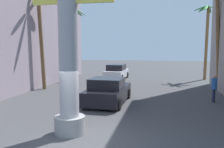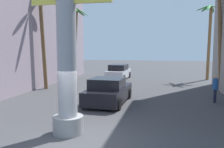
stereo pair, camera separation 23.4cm
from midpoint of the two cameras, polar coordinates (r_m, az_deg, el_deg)
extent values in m
plane|color=#424244|center=(18.71, 3.57, -4.27)|extent=(89.09, 89.09, 0.00)
cylinder|color=#9E9EA3|center=(9.74, -9.74, 11.16)|extent=(0.75, 0.75, 8.52)
cylinder|color=gray|center=(10.18, -9.33, -11.34)|extent=(1.20, 1.20, 0.70)
cylinder|color=black|center=(17.08, -2.14, -4.18)|extent=(0.24, 0.65, 0.64)
cylinder|color=black|center=(16.65, 4.32, -4.47)|extent=(0.24, 0.65, 0.64)
cylinder|color=black|center=(14.08, -5.84, -6.46)|extent=(0.24, 0.65, 0.64)
cylinder|color=black|center=(13.56, 1.97, -6.94)|extent=(0.24, 0.65, 0.64)
cube|color=black|center=(15.26, -0.33, -4.52)|extent=(2.18, 4.66, 0.80)
cube|color=black|center=(14.81, -0.66, -2.10)|extent=(1.94, 1.99, 0.60)
cylinder|color=black|center=(28.09, 0.71, -0.07)|extent=(0.25, 0.65, 0.64)
cylinder|color=black|center=(27.71, 4.20, -0.17)|extent=(0.25, 0.65, 0.64)
cylinder|color=black|center=(25.26, -0.95, -0.78)|extent=(0.25, 0.65, 0.64)
cylinder|color=black|center=(24.84, 2.91, -0.91)|extent=(0.25, 0.65, 0.64)
cube|color=silver|center=(26.43, 1.75, 0.05)|extent=(2.02, 4.30, 0.80)
cube|color=black|center=(26.36, 1.75, 1.57)|extent=(1.79, 2.40, 0.60)
cylinder|color=brown|center=(27.77, -8.15, 6.89)|extent=(0.62, 0.67, 7.51)
ellipsoid|color=#2B652D|center=(28.04, -6.73, 14.01)|extent=(1.57, 0.53, 1.01)
ellipsoid|color=#2A6D2D|center=(28.83, -7.19, 13.88)|extent=(1.05, 1.60, 0.87)
ellipsoid|color=#25752D|center=(29.11, -8.61, 13.82)|extent=(1.00, 1.63, 0.83)
ellipsoid|color=#1E6E2D|center=(28.52, -10.22, 14.01)|extent=(1.68, 0.46, 0.73)
ellipsoid|color=#2B732D|center=(27.59, -9.69, 14.27)|extent=(0.87, 1.68, 0.75)
ellipsoid|color=#27792D|center=(27.41, -8.16, 14.41)|extent=(1.19, 1.62, 0.67)
cylinder|color=brown|center=(21.17, 23.74, 7.66)|extent=(0.74, 0.33, 8.26)
cylinder|color=brown|center=(27.68, 21.55, 6.50)|extent=(0.43, 0.41, 7.50)
ellipsoid|color=#2A652D|center=(28.09, 23.14, 13.73)|extent=(1.30, 0.41, 0.70)
ellipsoid|color=#315E2D|center=(28.66, 22.07, 13.60)|extent=(0.84, 1.31, 0.71)
ellipsoid|color=#2A732D|center=(28.54, 20.82, 13.78)|extent=(0.99, 1.32, 0.57)
ellipsoid|color=#27692D|center=(27.91, 20.30, 13.96)|extent=(1.32, 0.37, 0.60)
ellipsoid|color=#21762D|center=(27.34, 21.46, 14.01)|extent=(0.77, 1.33, 0.71)
ellipsoid|color=#22622D|center=(27.43, 22.44, 14.11)|extent=(0.80, 1.39, 0.47)
cylinder|color=brown|center=(20.67, -15.16, 6.69)|extent=(0.42, 0.67, 7.31)
ellipsoid|color=#2C662D|center=(21.53, -13.68, 16.09)|extent=(0.62, 1.67, 0.58)
ellipsoid|color=#2B662D|center=(21.56, -16.27, 15.96)|extent=(1.57, 1.13, 0.64)
cylinder|color=#1E233F|center=(16.76, 22.90, -4.57)|extent=(0.14, 0.14, 0.81)
cylinder|color=#1E233F|center=(16.57, 22.77, -4.69)|extent=(0.14, 0.14, 0.81)
cylinder|color=#2659A5|center=(16.55, 22.94, -2.12)|extent=(0.44, 0.44, 0.66)
sphere|color=tan|center=(16.49, 23.01, -0.60)|extent=(0.22, 0.22, 0.22)
cylinder|color=gray|center=(24.74, -9.45, -0.84)|extent=(0.14, 0.14, 0.79)
cylinder|color=gray|center=(24.54, -9.39, -0.89)|extent=(0.14, 0.14, 0.79)
cylinder|color=#26262D|center=(24.56, -9.45, 0.83)|extent=(0.47, 0.47, 0.67)
sphere|color=tan|center=(24.52, -9.47, 1.88)|extent=(0.22, 0.22, 0.22)
camera|label=1|loc=(0.12, -89.51, 0.05)|focal=40.00mm
camera|label=2|loc=(0.12, 90.49, -0.05)|focal=40.00mm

